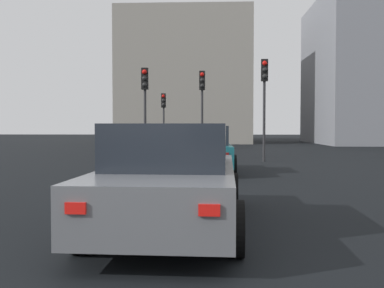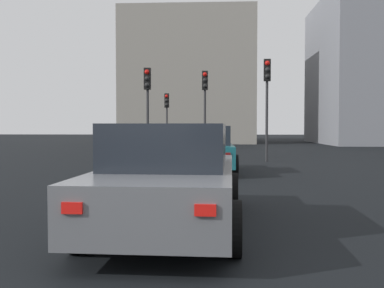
{
  "view_description": "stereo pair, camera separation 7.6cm",
  "coord_description": "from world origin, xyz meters",
  "views": [
    {
      "loc": [
        -3.68,
        -0.32,
        1.46
      ],
      "look_at": [
        4.11,
        0.0,
        1.15
      ],
      "focal_mm": 41.88,
      "sensor_mm": 36.0,
      "label": 1
    },
    {
      "loc": [
        -3.68,
        -0.39,
        1.46
      ],
      "look_at": [
        4.11,
        0.0,
        1.15
      ],
      "focal_mm": 41.88,
      "sensor_mm": 36.0,
      "label": 2
    }
  ],
  "objects": [
    {
      "name": "car_grey_second",
      "position": [
        2.73,
        0.23,
        0.73
      ],
      "size": [
        4.85,
        2.09,
        1.49
      ],
      "rotation": [
        0.0,
        0.0,
        -0.04
      ],
      "color": "slate",
      "rests_on": "ground_plane"
    },
    {
      "name": "traffic_light_near_right",
      "position": [
        15.07,
        2.44,
        2.83
      ],
      "size": [
        0.32,
        0.28,
        3.92
      ],
      "rotation": [
        0.0,
        0.0,
        3.16
      ],
      "color": "#2D2D30",
      "rests_on": "ground_plane"
    },
    {
      "name": "traffic_light_far_left",
      "position": [
        24.71,
        2.67,
        2.58
      ],
      "size": [
        0.32,
        0.28,
        3.58
      ],
      "rotation": [
        0.0,
        0.0,
        3.12
      ],
      "color": "#2D2D30",
      "rests_on": "ground_plane"
    },
    {
      "name": "car_teal_lead",
      "position": [
        10.57,
        -0.07,
        0.72
      ],
      "size": [
        4.05,
        2.02,
        1.48
      ],
      "rotation": [
        0.0,
        0.0,
        0.01
      ],
      "color": "#19606B",
      "rests_on": "ground_plane"
    },
    {
      "name": "traffic_light_far_right",
      "position": [
        14.99,
        -2.55,
        3.05
      ],
      "size": [
        0.32,
        0.29,
        4.24
      ],
      "rotation": [
        0.0,
        0.0,
        3.1
      ],
      "color": "#2D2D30",
      "rests_on": "ground_plane"
    },
    {
      "name": "building_facade_left",
      "position": [
        35.9,
        -14.0,
        6.21
      ],
      "size": [
        12.66,
        9.11,
        12.42
      ],
      "primitive_type": "cube",
      "color": "gray",
      "rests_on": "ground_plane"
    },
    {
      "name": "traffic_light_near_left",
      "position": [
        17.82,
        0.09,
        2.97
      ],
      "size": [
        0.32,
        0.29,
        4.13
      ],
      "rotation": [
        0.0,
        0.0,
        3.17
      ],
      "color": "#2D2D30",
      "rests_on": "ground_plane"
    },
    {
      "name": "building_facade_center",
      "position": [
        40.11,
        2.0,
        5.84
      ],
      "size": [
        13.53,
        11.68,
        11.67
      ],
      "primitive_type": "cube",
      "color": "gray",
      "rests_on": "ground_plane"
    }
  ]
}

